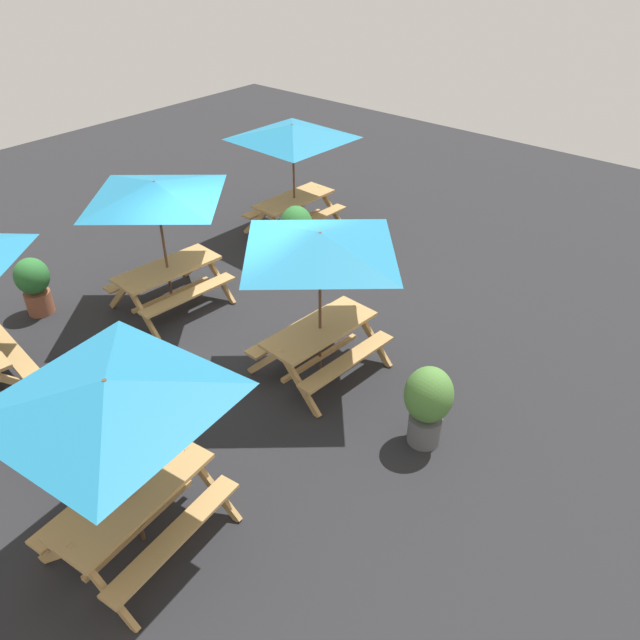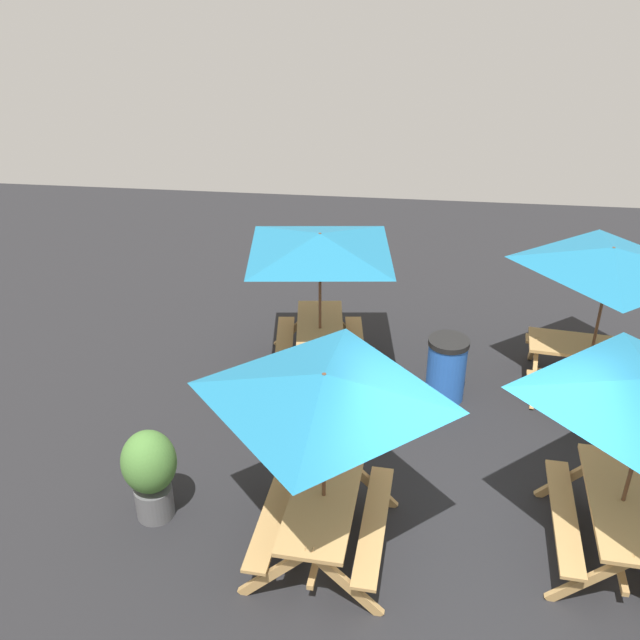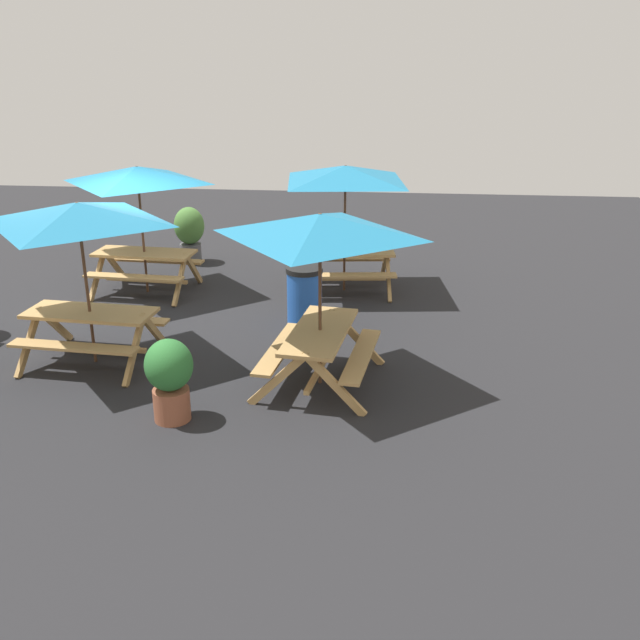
# 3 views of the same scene
# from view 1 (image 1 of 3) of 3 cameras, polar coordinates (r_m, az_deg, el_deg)

# --- Properties ---
(ground_plane) EXTENTS (24.00, 24.00, 0.00)m
(ground_plane) POSITION_cam_1_polar(r_m,az_deg,el_deg) (10.44, -6.40, -0.93)
(ground_plane) COLOR #232326
(ground_plane) RESTS_ON ground
(picnic_table_0) EXTENTS (2.13, 2.13, 2.34)m
(picnic_table_0) POSITION_cam_1_polar(r_m,az_deg,el_deg) (8.45, 0.00, 6.13)
(picnic_table_0) COLOR tan
(picnic_table_0) RESTS_ON ground
(picnic_table_1) EXTENTS (2.81, 2.81, 2.34)m
(picnic_table_1) POSITION_cam_1_polar(r_m,az_deg,el_deg) (6.24, -18.60, -7.43)
(picnic_table_1) COLOR tan
(picnic_table_1) RESTS_ON ground
(picnic_table_3) EXTENTS (2.14, 2.14, 2.34)m
(picnic_table_3) POSITION_cam_1_polar(r_m,az_deg,el_deg) (10.43, -14.70, 10.59)
(picnic_table_3) COLOR tan
(picnic_table_3) RESTS_ON ground
(picnic_table_4) EXTENTS (2.83, 2.83, 2.34)m
(picnic_table_4) POSITION_cam_1_polar(r_m,az_deg,el_deg) (12.91, -2.50, 16.12)
(picnic_table_4) COLOR tan
(picnic_table_4) RESTS_ON ground
(trash_bin_blue) EXTENTS (0.59, 0.59, 0.98)m
(trash_bin_blue) POSITION_cam_1_polar(r_m,az_deg,el_deg) (8.69, -21.09, -7.58)
(trash_bin_blue) COLOR blue
(trash_bin_blue) RESTS_ON ground
(potted_plant_0) EXTENTS (0.65, 0.65, 1.26)m
(potted_plant_0) POSITION_cam_1_polar(r_m,az_deg,el_deg) (11.90, -2.18, 7.94)
(potted_plant_0) COLOR #935138
(potted_plant_0) RESTS_ON ground
(potted_plant_1) EXTENTS (0.63, 0.63, 1.17)m
(potted_plant_1) POSITION_cam_1_polar(r_m,az_deg,el_deg) (8.07, 9.84, -7.38)
(potted_plant_1) COLOR #59595B
(potted_plant_1) RESTS_ON ground
(potted_plant_2) EXTENTS (0.57, 0.57, 1.03)m
(potted_plant_2) POSITION_cam_1_polar(r_m,az_deg,el_deg) (11.59, -24.70, 3.07)
(potted_plant_2) COLOR #935138
(potted_plant_2) RESTS_ON ground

